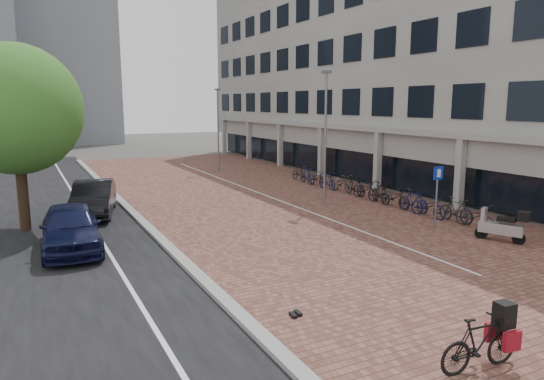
{
  "coord_description": "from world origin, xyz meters",
  "views": [
    {
      "loc": [
        -9.3,
        -12.4,
        4.92
      ],
      "look_at": [
        0.0,
        6.0,
        1.3
      ],
      "focal_mm": 32.67,
      "sensor_mm": 36.0,
      "label": 1
    }
  ],
  "objects": [
    {
      "name": "bike_row",
      "position": [
        6.39,
        7.9,
        0.52
      ],
      "size": [
        1.09,
        15.82,
        1.05
      ],
      "color": "black",
      "rests_on": "ground"
    },
    {
      "name": "parking_sign",
      "position": [
        5.16,
        1.78,
        1.67
      ],
      "size": [
        0.52,
        0.11,
        2.48
      ],
      "rotation": [
        0.0,
        0.0,
        0.09
      ],
      "color": "slate",
      "rests_on": "ground"
    },
    {
      "name": "car_dark",
      "position": [
        -6.67,
        10.36,
        0.77
      ],
      "size": [
        2.63,
        4.91,
        1.54
      ],
      "primitive_type": "imported",
      "rotation": [
        0.0,
        0.0,
        -0.23
      ],
      "color": "black",
      "rests_on": "ground"
    },
    {
      "name": "office_building",
      "position": [
        12.97,
        16.0,
        8.44
      ],
      "size": [
        8.4,
        40.0,
        15.0
      ],
      "color": "#A2A29D",
      "rests_on": "ground"
    },
    {
      "name": "scooter_front",
      "position": [
        5.78,
        -0.76,
        0.61
      ],
      "size": [
        1.24,
        1.84,
        1.21
      ],
      "primitive_type": null,
      "rotation": [
        0.0,
        0.0,
        0.43
      ],
      "color": "#B1B1B7",
      "rests_on": "ground"
    },
    {
      "name": "parking_line",
      "position": [
        2.2,
        12.0,
        0.04
      ],
      "size": [
        0.1,
        30.0,
        0.0
      ],
      "primitive_type": "cube",
      "color": "white",
      "rests_on": "plaza_brick"
    },
    {
      "name": "lamp_far",
      "position": [
        3.47,
        21.55,
        2.95
      ],
      "size": [
        0.12,
        0.12,
        5.9
      ],
      "primitive_type": "cylinder",
      "color": "gray",
      "rests_on": "ground"
    },
    {
      "name": "car_navy",
      "position": [
        -8.06,
        5.11,
        0.79
      ],
      "size": [
        2.13,
        4.74,
        1.58
      ],
      "primitive_type": "imported",
      "rotation": [
        0.0,
        0.0,
        -0.06
      ],
      "color": "black",
      "rests_on": "ground"
    },
    {
      "name": "ground",
      "position": [
        0.0,
        0.0,
        0.0
      ],
      "size": [
        140.0,
        140.0,
        0.0
      ],
      "primitive_type": "plane",
      "color": "#474442",
      "rests_on": "ground"
    },
    {
      "name": "plaza_brick",
      "position": [
        2.0,
        12.0,
        0.01
      ],
      "size": [
        14.5,
        42.0,
        0.04
      ],
      "primitive_type": "cube",
      "color": "brown",
      "rests_on": "ground"
    },
    {
      "name": "shoes",
      "position": [
        -3.9,
        -2.97,
        0.05
      ],
      "size": [
        0.4,
        0.34,
        0.09
      ],
      "primitive_type": null,
      "rotation": [
        0.0,
        0.0,
        -0.09
      ],
      "color": "black",
      "rests_on": "ground"
    },
    {
      "name": "street_asphalt",
      "position": [
        -9.0,
        12.0,
        0.01
      ],
      "size": [
        8.0,
        50.0,
        0.03
      ],
      "primitive_type": "cube",
      "color": "black",
      "rests_on": "ground"
    },
    {
      "name": "lamp_near",
      "position": [
        3.76,
        7.76,
        3.19
      ],
      "size": [
        0.12,
        0.12,
        6.37
      ],
      "primitive_type": "cylinder",
      "color": "slate",
      "rests_on": "ground"
    },
    {
      "name": "hero_bike",
      "position": [
        -2.03,
        -6.54,
        0.56
      ],
      "size": [
        1.82,
        0.66,
        1.26
      ],
      "rotation": [
        0.0,
        0.0,
        1.48
      ],
      "color": "black",
      "rests_on": "ground"
    },
    {
      "name": "curb",
      "position": [
        -5.1,
        12.0,
        0.07
      ],
      "size": [
        0.35,
        42.0,
        0.14
      ],
      "primitive_type": "cube",
      "color": "gray",
      "rests_on": "ground"
    },
    {
      "name": "lane_line",
      "position": [
        -7.0,
        12.0,
        0.02
      ],
      "size": [
        0.12,
        44.0,
        0.0
      ],
      "primitive_type": "cube",
      "color": "white",
      "rests_on": "street_asphalt"
    },
    {
      "name": "street_tree",
      "position": [
        -9.31,
        8.88,
        4.56
      ],
      "size": [
        4.93,
        4.93,
        7.17
      ],
      "color": "#382619",
      "rests_on": "ground"
    }
  ]
}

